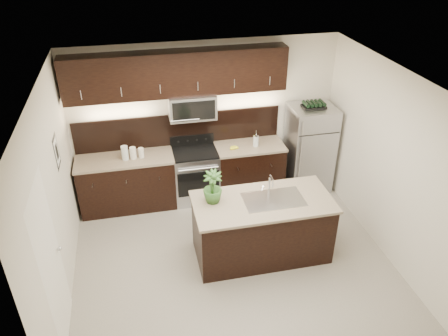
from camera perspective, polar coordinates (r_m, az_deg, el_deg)
ground at (r=6.57m, az=1.01°, el=-11.68°), size 4.50×4.50×0.00m
room_walls at (r=5.52m, az=0.14°, el=1.04°), size 4.52×4.02×2.71m
counter_run at (r=7.57m, az=-5.27°, el=-1.04°), size 3.51×0.65×0.94m
upper_fixtures at (r=6.99m, az=-5.87°, el=11.36°), size 3.49×0.40×1.66m
island at (r=6.38m, az=4.95°, el=-7.74°), size 1.96×0.96×0.94m
sink_faucet at (r=6.15m, az=6.46°, el=-3.93°), size 0.84×0.50×0.28m
refrigerator at (r=7.89m, az=11.04°, el=2.54°), size 0.76×0.68×1.57m
wine_rack at (r=7.55m, az=11.66°, el=8.10°), size 0.39×0.24×0.09m
plant at (r=5.94m, az=-1.51°, el=-2.48°), size 0.29×0.29×0.47m
canisters at (r=7.21m, az=-12.05°, el=1.94°), size 0.36×0.11×0.24m
french_press at (r=7.47m, az=4.18°, el=3.63°), size 0.10×0.10×0.29m
bananas at (r=7.38m, az=0.96°, el=2.63°), size 0.18×0.15×0.05m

